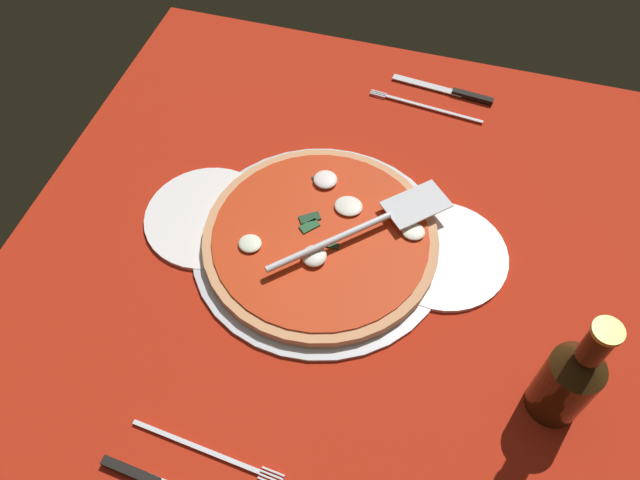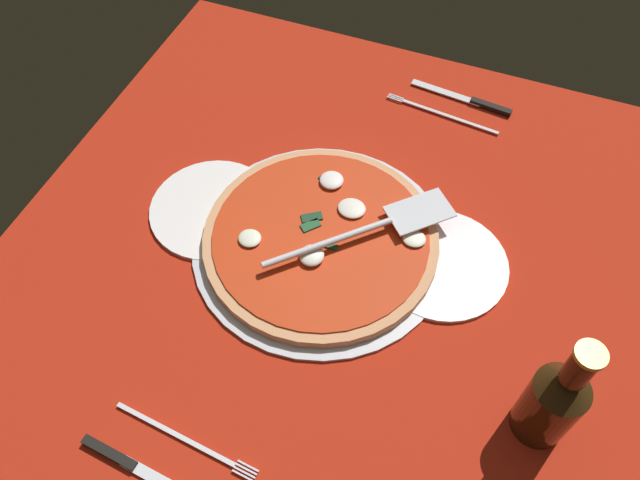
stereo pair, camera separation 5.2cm
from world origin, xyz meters
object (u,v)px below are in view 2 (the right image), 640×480
at_px(pizza_server, 371,228).
at_px(place_setting_near, 161,456).
at_px(place_setting_far, 456,108).
at_px(dinner_plate_left, 213,210).
at_px(pizza, 320,240).
at_px(beer_bottle, 554,400).
at_px(dinner_plate_right, 441,264).

relative_size(pizza_server, place_setting_near, 1.09).
bearing_deg(place_setting_near, place_setting_far, 80.69).
bearing_deg(pizza_server, dinner_plate_left, 142.30).
relative_size(pizza, pizza_server, 1.49).
distance_m(dinner_plate_left, place_setting_near, 0.39).
height_order(pizza_server, place_setting_near, pizza_server).
distance_m(place_setting_far, beer_bottle, 0.59).
bearing_deg(place_setting_near, pizza, 84.35).
bearing_deg(pizza, place_setting_near, -100.50).
relative_size(pizza, place_setting_far, 1.55).
relative_size(dinner_plate_left, beer_bottle, 0.96).
relative_size(pizza_server, place_setting_far, 1.04).
height_order(pizza, pizza_server, pizza_server).
xyz_separation_m(place_setting_far, beer_bottle, (0.24, -0.53, 0.08)).
bearing_deg(dinner_plate_left, place_setting_far, 50.84).
bearing_deg(pizza, beer_bottle, -23.82).
xyz_separation_m(dinner_plate_right, pizza, (-0.18, -0.03, 0.01)).
bearing_deg(pizza_server, place_setting_near, -153.53).
bearing_deg(pizza, dinner_plate_left, -179.93).
bearing_deg(dinner_plate_right, pizza_server, -178.48).
xyz_separation_m(pizza_server, beer_bottle, (0.29, -0.19, 0.04)).
bearing_deg(place_setting_near, pizza_server, 75.88).
distance_m(pizza, beer_bottle, 0.40).
bearing_deg(beer_bottle, place_setting_far, 114.36).
height_order(dinner_plate_left, place_setting_near, place_setting_near).
bearing_deg(beer_bottle, dinner_plate_right, 132.61).
bearing_deg(pizza, dinner_plate_right, 10.34).
xyz_separation_m(dinner_plate_left, pizza, (0.19, 0.00, 0.01)).
relative_size(dinner_plate_left, place_setting_near, 0.91).
bearing_deg(place_setting_near, beer_bottle, 31.17).
relative_size(dinner_plate_left, dinner_plate_right, 1.01).
relative_size(dinner_plate_right, place_setting_near, 0.90).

